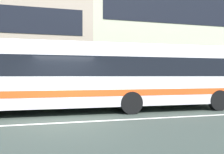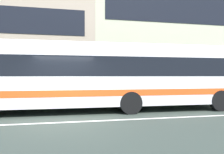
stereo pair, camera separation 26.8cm
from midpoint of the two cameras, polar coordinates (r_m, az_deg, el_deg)
The scene contains 5 objects.
ground_plane at distance 7.52m, azimuth -13.12°, elevation -12.69°, with size 160.00×160.00×0.00m, color #353F37.
lane_centre_line at distance 7.52m, azimuth -13.12°, elevation -12.66°, with size 60.00×0.16×0.01m, color silver.
hedge_row_far at distance 13.30m, azimuth -21.73°, elevation -4.60°, with size 20.42×1.10×1.12m, color #2E5A2B.
apartment_block_right at distance 23.60m, azimuth 19.54°, elevation 12.24°, with size 19.75×8.29×13.14m.
transit_bus at distance 9.70m, azimuth -0.02°, elevation 0.69°, with size 12.49×2.75×3.18m.
Camera 2 is at (0.41, -7.35, 1.69)m, focal length 31.61 mm.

